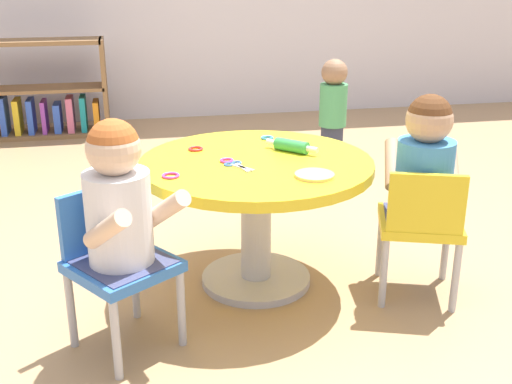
# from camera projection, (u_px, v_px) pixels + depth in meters

# --- Properties ---
(ground_plane) EXTENTS (10.00, 10.00, 0.00)m
(ground_plane) POSITION_uv_depth(u_px,v_px,m) (256.00, 281.00, 2.60)
(ground_plane) COLOR tan
(craft_table) EXTENTS (0.90, 0.90, 0.52)m
(craft_table) POSITION_uv_depth(u_px,v_px,m) (256.00, 190.00, 2.47)
(craft_table) COLOR silver
(craft_table) RESTS_ON ground
(child_chair_left) EXTENTS (0.42, 0.42, 0.54)m
(child_chair_left) POSITION_uv_depth(u_px,v_px,m) (117.00, 261.00, 2.10)
(child_chair_left) COLOR #B7B7BC
(child_chair_left) RESTS_ON ground
(seated_child_left) EXTENTS (0.42, 0.44, 0.51)m
(seated_child_left) POSITION_uv_depth(u_px,v_px,m) (118.00, 200.00, 1.99)
(seated_child_left) COLOR #3F4772
(seated_child_left) RESTS_ON ground
(child_chair_right) EXTENTS (0.38, 0.38, 0.54)m
(child_chair_right) POSITION_uv_depth(u_px,v_px,m) (421.00, 224.00, 2.39)
(child_chair_right) COLOR #B7B7BC
(child_chair_right) RESTS_ON ground
(seated_child_right) EXTENTS (0.37, 0.41, 0.51)m
(seated_child_right) POSITION_uv_depth(u_px,v_px,m) (425.00, 163.00, 2.35)
(seated_child_right) COLOR #3F4772
(seated_child_right) RESTS_ON ground
(bookshelf_low) EXTENTS (0.93, 0.28, 0.70)m
(bookshelf_low) POSITION_uv_depth(u_px,v_px,m) (43.00, 98.00, 4.65)
(bookshelf_low) COLOR olive
(bookshelf_low) RESTS_ON ground
(toddler_standing) EXTENTS (0.17, 0.17, 0.67)m
(toddler_standing) POSITION_uv_depth(u_px,v_px,m) (333.00, 110.00, 3.94)
(toddler_standing) COLOR #33384C
(toddler_standing) RESTS_ON ground
(rolling_pin) EXTENTS (0.18, 0.18, 0.05)m
(rolling_pin) POSITION_uv_depth(u_px,v_px,m) (292.00, 146.00, 2.52)
(rolling_pin) COLOR green
(rolling_pin) RESTS_ON craft_table
(craft_scissors) EXTENTS (0.11, 0.14, 0.01)m
(craft_scissors) POSITION_uv_depth(u_px,v_px,m) (237.00, 165.00, 2.35)
(craft_scissors) COLOR silver
(craft_scissors) RESTS_ON craft_table
(playdough_blob_0) EXTENTS (0.14, 0.14, 0.01)m
(playdough_blob_0) POSITION_uv_depth(u_px,v_px,m) (315.00, 175.00, 2.24)
(playdough_blob_0) COLOR #F2CC72
(playdough_blob_0) RESTS_ON craft_table
(cookie_cutter_0) EXTENTS (0.05, 0.05, 0.01)m
(cookie_cutter_0) POSITION_uv_depth(u_px,v_px,m) (267.00, 138.00, 2.71)
(cookie_cutter_0) COLOR #3F99D8
(cookie_cutter_0) RESTS_ON craft_table
(cookie_cutter_1) EXTENTS (0.05, 0.05, 0.01)m
(cookie_cutter_1) POSITION_uv_depth(u_px,v_px,m) (227.00, 160.00, 2.40)
(cookie_cutter_1) COLOR #D83FA5
(cookie_cutter_1) RESTS_ON craft_table
(cookie_cutter_2) EXTENTS (0.06, 0.06, 0.01)m
(cookie_cutter_2) POSITION_uv_depth(u_px,v_px,m) (171.00, 176.00, 2.24)
(cookie_cutter_2) COLOR #D83FA5
(cookie_cutter_2) RESTS_ON craft_table
(cookie_cutter_3) EXTENTS (0.06, 0.06, 0.01)m
(cookie_cutter_3) POSITION_uv_depth(u_px,v_px,m) (196.00, 149.00, 2.55)
(cookie_cutter_3) COLOR red
(cookie_cutter_3) RESTS_ON craft_table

